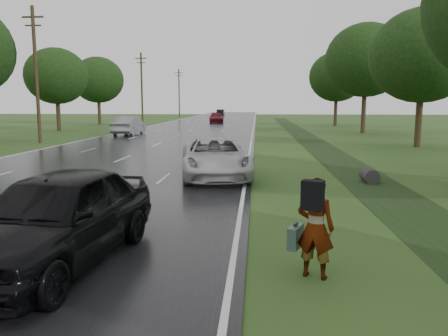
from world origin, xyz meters
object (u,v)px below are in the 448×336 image
Objects in this scene: dark_sedan at (57,217)px; pedestrian at (314,226)px; white_pickup at (215,157)px; silver_sedan at (129,126)px.

pedestrian is at bearing 4.10° from dark_sedan.
white_pickup is 10.02m from dark_sedan.
white_pickup is (-2.67, 10.04, -0.08)m from pedestrian.
pedestrian reaches higher than silver_sedan.
white_pickup is 1.09× the size of dark_sedan.
white_pickup is at bearing 115.60° from silver_sedan.
pedestrian is 0.31× the size of white_pickup.
pedestrian is 0.34× the size of silver_sedan.
dark_sedan reaches higher than silver_sedan.
silver_sedan is at bearing -46.74° from pedestrian.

